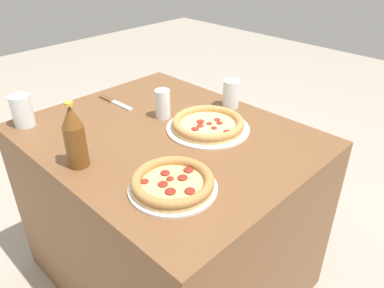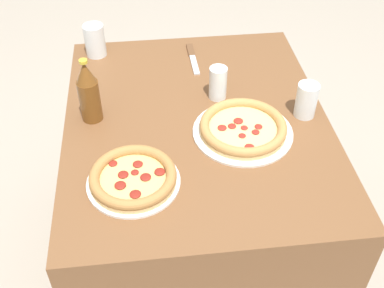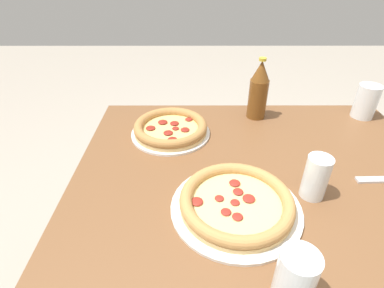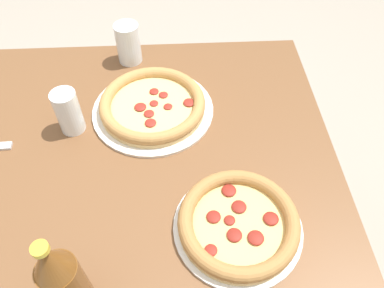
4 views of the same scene
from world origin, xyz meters
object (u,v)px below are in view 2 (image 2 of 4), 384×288
at_px(glass_orange_juice, 306,102).
at_px(glass_mango_juice, 218,84).
at_px(beer_bottle, 89,92).
at_px(pizza_salami, 243,128).
at_px(glass_iced_tea, 95,41).
at_px(knife, 193,57).
at_px(pizza_margherita, 133,178).

bearing_deg(glass_orange_juice, glass_mango_juice, -115.72).
bearing_deg(beer_bottle, pizza_salami, 74.42).
height_order(glass_iced_tea, knife, glass_iced_tea).
bearing_deg(glass_orange_juice, pizza_salami, -72.25).
bearing_deg(glass_mango_juice, beer_bottle, -80.91).
relative_size(glass_mango_juice, knife, 0.55).
height_order(glass_mango_juice, glass_orange_juice, glass_orange_juice).
relative_size(pizza_salami, glass_mango_juice, 2.72).
distance_m(pizza_salami, glass_orange_juice, 0.23).
xyz_separation_m(glass_mango_juice, beer_bottle, (0.07, -0.43, 0.05)).
bearing_deg(glass_iced_tea, beer_bottle, -0.08).
height_order(glass_mango_juice, glass_iced_tea, glass_iced_tea).
height_order(glass_orange_juice, beer_bottle, beer_bottle).
height_order(pizza_salami, knife, pizza_salami).
bearing_deg(glass_iced_tea, glass_mango_juice, 52.11).
distance_m(pizza_margherita, knife, 0.69).
bearing_deg(beer_bottle, glass_mango_juice, 99.09).
bearing_deg(pizza_salami, knife, -167.02).
distance_m(pizza_margherita, glass_orange_juice, 0.63).
relative_size(glass_iced_tea, knife, 0.58).
distance_m(glass_mango_juice, knife, 0.27).
relative_size(pizza_margherita, knife, 1.24).
bearing_deg(pizza_salami, pizza_margherita, -62.92).
relative_size(pizza_salami, glass_orange_juice, 2.69).
xyz_separation_m(glass_iced_tea, knife, (0.07, 0.37, -0.05)).
bearing_deg(pizza_margherita, beer_bottle, -158.00).
xyz_separation_m(pizza_salami, knife, (-0.46, -0.11, -0.02)).
xyz_separation_m(pizza_margherita, glass_orange_juice, (-0.25, 0.57, 0.03)).
relative_size(beer_bottle, knife, 1.04).
distance_m(glass_orange_juice, beer_bottle, 0.70).
xyz_separation_m(pizza_salami, glass_mango_juice, (-0.20, -0.05, 0.03)).
xyz_separation_m(glass_mango_juice, glass_iced_tea, (-0.33, -0.43, 0.00)).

